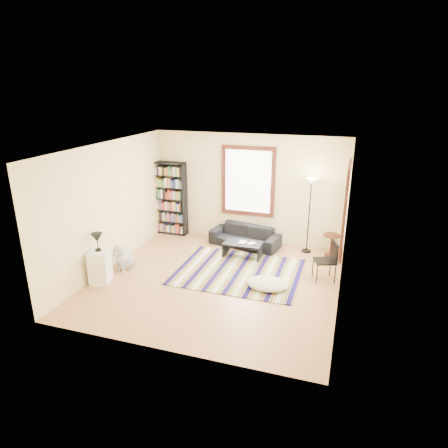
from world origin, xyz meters
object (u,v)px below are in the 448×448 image
(coffee_table, at_px, (243,250))
(floor_cushion, at_px, (267,284))
(dog, at_px, (125,256))
(floor_lamp, at_px, (309,216))
(bookshelf, at_px, (170,198))
(side_table, at_px, (331,245))
(folding_chair, at_px, (325,261))
(white_cabinet, at_px, (100,266))
(sofa, at_px, (245,236))

(coffee_table, distance_m, floor_cushion, 1.66)
(dog, bearing_deg, floor_lamp, 35.08)
(bookshelf, bearing_deg, dog, -90.23)
(floor_lamp, bearing_deg, side_table, -6.54)
(side_table, relative_size, folding_chair, 0.63)
(side_table, bearing_deg, floor_lamp, 173.46)
(folding_chair, relative_size, dog, 1.42)
(bookshelf, distance_m, floor_cushion, 4.10)
(coffee_table, height_order, dog, dog)
(floor_lamp, xyz_separation_m, folding_chair, (0.53, -1.41, -0.50))
(bookshelf, relative_size, coffee_table, 2.22)
(bookshelf, height_order, floor_cushion, bookshelf)
(white_cabinet, relative_size, dog, 1.16)
(dog, bearing_deg, sofa, 48.49)
(dog, bearing_deg, side_table, 30.92)
(folding_chair, height_order, dog, folding_chair)
(side_table, distance_m, dog, 4.86)
(white_cabinet, bearing_deg, coffee_table, 22.18)
(sofa, xyz_separation_m, side_table, (2.14, 0.03, 0.01))
(folding_chair, bearing_deg, white_cabinet, 179.13)
(white_cabinet, bearing_deg, floor_cushion, -5.87)
(floor_lamp, xyz_separation_m, side_table, (0.58, -0.07, -0.66))
(side_table, bearing_deg, sofa, -179.10)
(floor_cushion, relative_size, folding_chair, 0.97)
(bookshelf, relative_size, folding_chair, 2.33)
(floor_lamp, distance_m, folding_chair, 1.59)
(bookshelf, height_order, dog, bookshelf)
(floor_lamp, relative_size, white_cabinet, 2.66)
(bookshelf, distance_m, white_cabinet, 3.20)
(coffee_table, bearing_deg, bookshelf, 157.76)
(bookshelf, xyz_separation_m, floor_cushion, (3.24, -2.34, -0.90))
(floor_lamp, xyz_separation_m, white_cabinet, (-3.92, -2.96, -0.58))
(side_table, bearing_deg, white_cabinet, -147.30)
(dog, bearing_deg, coffee_table, 36.19)
(coffee_table, bearing_deg, folding_chair, -17.79)
(folding_chair, bearing_deg, sofa, 127.92)
(sofa, bearing_deg, floor_cushion, -52.47)
(coffee_table, distance_m, white_cabinet, 3.31)
(floor_cushion, bearing_deg, floor_lamp, 76.56)
(floor_cushion, height_order, dog, dog)
(floor_cushion, xyz_separation_m, folding_chair, (1.05, 0.76, 0.33))
(sofa, height_order, floor_lamp, floor_lamp)
(coffee_table, relative_size, dog, 1.49)
(sofa, height_order, floor_cushion, sofa)
(floor_lamp, height_order, white_cabinet, floor_lamp)
(bookshelf, xyz_separation_m, white_cabinet, (-0.16, -3.13, -0.65))
(coffee_table, bearing_deg, floor_lamp, 28.81)
(folding_chair, distance_m, dog, 4.38)
(floor_lamp, distance_m, side_table, 0.88)
(floor_cushion, relative_size, floor_lamp, 0.45)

